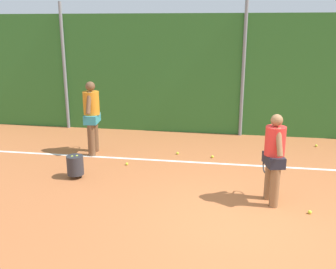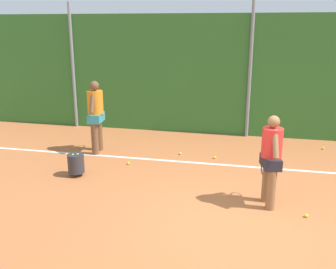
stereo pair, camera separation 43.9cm
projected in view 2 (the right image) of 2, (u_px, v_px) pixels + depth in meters
name	position (u px, v px, depth m)	size (l,w,h in m)	color
ground_plane	(242.00, 185.00, 8.00)	(29.25, 29.25, 0.00)	#B76638
hedge_fence_backdrop	(250.00, 76.00, 11.20)	(19.01, 0.25, 3.54)	#33702D
fence_post_left	(73.00, 67.00, 12.13)	(0.10, 0.10, 3.90)	gray
fence_post_center	(250.00, 71.00, 10.99)	(0.10, 0.10, 3.90)	gray
court_baseline_paint	(243.00, 166.00, 9.06)	(13.90, 0.10, 0.01)	white
player_foreground_near	(271.00, 156.00, 6.88)	(0.39, 0.77, 1.70)	#8C603D
player_midcourt	(96.00, 113.00, 9.81)	(0.40, 0.84, 1.87)	brown
ball_hopper	(76.00, 163.00, 8.43)	(0.36, 0.36, 0.51)	#2D2D33
tennis_ball_0	(215.00, 157.00, 9.58)	(0.07, 0.07, 0.07)	#CCDB33
tennis_ball_1	(323.00, 148.00, 10.30)	(0.07, 0.07, 0.07)	#CCDB33
tennis_ball_3	(306.00, 216.00, 6.66)	(0.07, 0.07, 0.07)	#CCDB33
tennis_ball_4	(128.00, 163.00, 9.19)	(0.07, 0.07, 0.07)	#CCDB33
tennis_ball_6	(180.00, 153.00, 9.88)	(0.07, 0.07, 0.07)	#CCDB33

